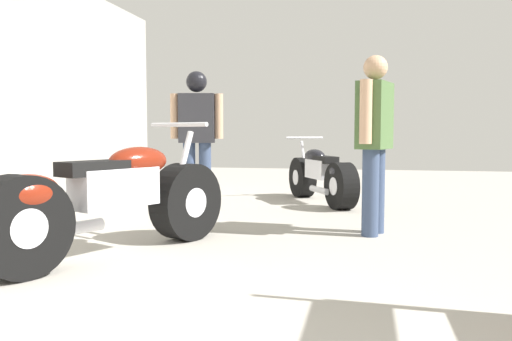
{
  "coord_description": "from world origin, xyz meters",
  "views": [
    {
      "loc": [
        0.91,
        -0.76,
        0.96
      ],
      "look_at": [
        -0.13,
        4.17,
        0.6
      ],
      "focal_mm": 36.58,
      "sensor_mm": 36.0,
      "label": 1
    }
  ],
  "objects_px": {
    "motorcycle_black_naked": "(321,176)",
    "mechanic_in_blue": "(374,134)",
    "motorcycle_maroon_cruiser": "(111,201)",
    "mechanic_with_helmet": "(197,126)"
  },
  "relations": [
    {
      "from": "motorcycle_maroon_cruiser",
      "to": "motorcycle_black_naked",
      "type": "height_order",
      "value": "motorcycle_maroon_cruiser"
    },
    {
      "from": "motorcycle_black_naked",
      "to": "mechanic_with_helmet",
      "type": "bearing_deg",
      "value": -158.75
    },
    {
      "from": "mechanic_in_blue",
      "to": "mechanic_with_helmet",
      "type": "height_order",
      "value": "mechanic_with_helmet"
    },
    {
      "from": "motorcycle_black_naked",
      "to": "mechanic_in_blue",
      "type": "distance_m",
      "value": 2.3
    },
    {
      "from": "motorcycle_black_naked",
      "to": "mechanic_in_blue",
      "type": "height_order",
      "value": "mechanic_in_blue"
    },
    {
      "from": "motorcycle_black_naked",
      "to": "mechanic_with_helmet",
      "type": "xyz_separation_m",
      "value": [
        -1.57,
        -0.61,
        0.68
      ]
    },
    {
      "from": "motorcycle_black_naked",
      "to": "mechanic_with_helmet",
      "type": "relative_size",
      "value": 1.03
    },
    {
      "from": "motorcycle_maroon_cruiser",
      "to": "motorcycle_black_naked",
      "type": "relative_size",
      "value": 1.18
    },
    {
      "from": "motorcycle_maroon_cruiser",
      "to": "mechanic_in_blue",
      "type": "distance_m",
      "value": 2.46
    },
    {
      "from": "motorcycle_maroon_cruiser",
      "to": "mechanic_in_blue",
      "type": "xyz_separation_m",
      "value": [
        2.0,
        1.34,
        0.51
      ]
    }
  ]
}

